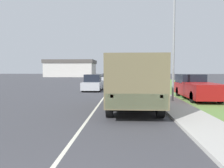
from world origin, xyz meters
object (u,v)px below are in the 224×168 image
at_px(car_third_ahead, 107,78).
at_px(lamp_post, 171,29).
at_px(car_nearest_ahead, 93,84).
at_px(car_second_ahead, 126,80).
at_px(pickup_truck, 196,87).
at_px(military_truck, 133,80).

distance_m(car_third_ahead, lamp_post, 29.82).
relative_size(car_nearest_ahead, car_second_ahead, 0.82).
height_order(car_second_ahead, pickup_truck, pickup_truck).
xyz_separation_m(military_truck, car_nearest_ahead, (-3.66, 10.36, -0.83)).
bearing_deg(lamp_post, military_truck, -135.77).
height_order(car_second_ahead, lamp_post, lamp_post).
bearing_deg(car_third_ahead, military_truck, -83.25).
height_order(military_truck, car_second_ahead, military_truck).
bearing_deg(military_truck, car_second_ahead, 90.29).
distance_m(car_nearest_ahead, pickup_truck, 10.38).
relative_size(military_truck, lamp_post, 0.92).
relative_size(car_second_ahead, lamp_post, 0.61).
bearing_deg(pickup_truck, military_truck, -137.86).
height_order(car_nearest_ahead, car_second_ahead, car_nearest_ahead).
bearing_deg(car_nearest_ahead, car_second_ahead, 72.40).
relative_size(car_nearest_ahead, pickup_truck, 0.70).
height_order(military_truck, lamp_post, lamp_post).
relative_size(car_nearest_ahead, lamp_post, 0.50).
relative_size(military_truck, car_third_ahead, 1.57).
relative_size(pickup_truck, lamp_post, 0.71).
distance_m(military_truck, pickup_truck, 6.50).
height_order(car_nearest_ahead, lamp_post, lamp_post).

